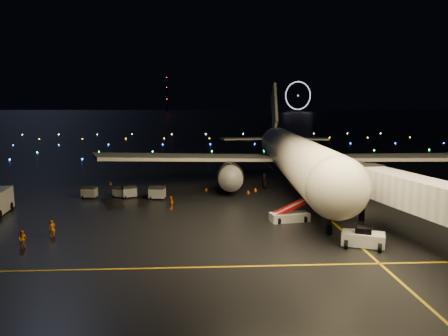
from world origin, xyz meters
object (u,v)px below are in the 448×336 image
(baggage_cart_2, at_px, (120,192))
(crew_c, at_px, (171,203))
(crew_b, at_px, (23,239))
(baggage_cart_0, at_px, (157,193))
(baggage_cart_3, at_px, (89,192))
(pushback_tug, at_px, (363,237))
(crew_a, at_px, (52,228))
(airliner, at_px, (291,132))
(belt_loader, at_px, (290,208))
(baggage_cart_1, at_px, (129,192))

(baggage_cart_2, bearing_deg, crew_c, -19.39)
(crew_b, xyz_separation_m, baggage_cart_0, (10.52, 20.46, 0.09))
(crew_b, bearing_deg, baggage_cart_0, 53.90)
(baggage_cart_3, bearing_deg, crew_c, -23.40)
(crew_c, distance_m, baggage_cart_0, 6.51)
(crew_c, distance_m, baggage_cart_2, 10.85)
(baggage_cart_0, height_order, baggage_cart_3, baggage_cart_0)
(baggage_cart_0, bearing_deg, pushback_tug, -36.91)
(pushback_tug, height_order, crew_a, pushback_tug)
(baggage_cart_0, bearing_deg, crew_a, -108.90)
(airliner, relative_size, crew_a, 36.74)
(baggage_cart_3, bearing_deg, crew_a, -79.38)
(crew_a, relative_size, baggage_cart_0, 0.78)
(baggage_cart_0, bearing_deg, belt_loader, -29.32)
(baggage_cart_0, bearing_deg, crew_b, -108.54)
(pushback_tug, bearing_deg, crew_c, 162.10)
(airliner, bearing_deg, belt_loader, -98.61)
(crew_a, xyz_separation_m, baggage_cart_0, (8.93, 17.09, 0.07))
(airliner, bearing_deg, crew_a, -135.43)
(pushback_tug, height_order, baggage_cart_3, pushback_tug)
(pushback_tug, xyz_separation_m, crew_a, (-30.25, 4.69, -0.08))
(baggage_cart_0, height_order, baggage_cart_2, baggage_cart_0)
(crew_a, bearing_deg, crew_c, 15.45)
(belt_loader, distance_m, baggage_cart_3, 29.49)
(airliner, distance_m, baggage_cart_2, 28.43)
(crew_b, xyz_separation_m, baggage_cart_3, (0.79, 21.77, 0.01))
(airliner, relative_size, belt_loader, 9.63)
(baggage_cart_0, bearing_deg, baggage_cart_3, -178.99)
(airliner, height_order, baggage_cart_2, airliner)
(crew_b, distance_m, baggage_cart_1, 22.67)
(crew_a, height_order, crew_b, crew_a)
(airliner, xyz_separation_m, baggage_cart_3, (-30.54, -7.60, -7.99))
(baggage_cart_2, bearing_deg, crew_a, -75.68)
(airliner, bearing_deg, baggage_cart_0, -153.41)
(belt_loader, relative_size, baggage_cart_1, 3.30)
(crew_c, bearing_deg, crew_b, -70.98)
(baggage_cart_3, bearing_deg, pushback_tug, -28.51)
(baggage_cart_1, bearing_deg, crew_a, -126.43)
(airliner, relative_size, baggage_cart_2, 34.91)
(airliner, height_order, belt_loader, airliner)
(airliner, height_order, crew_a, airliner)
(crew_b, relative_size, baggage_cart_3, 0.84)
(baggage_cart_1, height_order, baggage_cart_3, baggage_cart_3)
(pushback_tug, relative_size, baggage_cart_0, 1.79)
(crew_b, bearing_deg, crew_c, 39.32)
(baggage_cart_0, bearing_deg, baggage_cart_2, 173.19)
(baggage_cart_0, distance_m, baggage_cart_3, 9.82)
(crew_a, height_order, baggage_cart_1, crew_a)
(belt_loader, relative_size, baggage_cart_3, 3.25)
(crew_b, bearing_deg, crew_a, 55.78)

